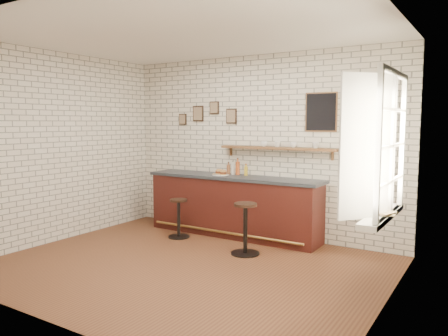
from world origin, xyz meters
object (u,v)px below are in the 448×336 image
Objects in this scene: bitters_bottle_amber at (238,168)px; bar_stool_left at (179,217)px; bitters_bottle_white at (233,169)px; bar_stool_right at (245,227)px; book_lower at (378,213)px; bar_counter at (233,205)px; ciabatta_sandwich at (221,172)px; condiment_bottle_yellow at (246,171)px; shelf_cup_a at (264,144)px; shelf_cup_d at (316,145)px; shelf_cup_b at (277,144)px; sandwich_plate at (221,175)px; book_upper at (378,211)px; bitters_bottle_brown at (229,169)px; shelf_cup_c at (294,145)px.

bitters_bottle_amber is 0.45× the size of bar_stool_left.
bitters_bottle_white reaches higher than bar_stool_right.
bar_stool_left is 2.76× the size of book_lower.
bar_counter is 11.79× the size of ciabatta_sandwich.
bar_stool_right is at bearing -61.05° from condiment_bottle_yellow.
shelf_cup_a is (0.47, 0.20, 1.04)m from bar_counter.
shelf_cup_d is at bearing -8.65° from shelf_cup_a.
bitters_bottle_white reaches higher than ciabatta_sandwich.
bitters_bottle_amber is at bearing 113.51° from shelf_cup_b.
condiment_bottle_yellow is 1.28m from shelf_cup_d.
shelf_cup_b is (0.92, 0.24, 0.48)m from ciabatta_sandwich.
sandwich_plate is at bearing -169.61° from shelf_cup_a.
book_lower is at bearing -111.14° from shelf_cup_b.
shelf_cup_a is 0.88m from shelf_cup_d.
bar_stool_right is (0.91, -0.78, -0.66)m from ciabatta_sandwich.
book_upper is (1.97, -1.69, -0.59)m from shelf_cup_b.
book_upper is (2.68, -1.49, 0.45)m from bar_counter.
bitters_bottle_white is at bearing -169.18° from shelf_cup_d.
bitters_bottle_brown is at bearing 112.68° from shelf_cup_b.
sandwich_plate is 2.57× the size of shelf_cup_a.
sandwich_plate is at bearing 180.00° from ciabatta_sandwich.
shelf_cup_a is 1.10× the size of shelf_cup_b.
shelf_cup_c reaches higher than bitters_bottle_amber.
bitters_bottle_amber is 2.82× the size of shelf_cup_d.
sandwich_plate is 0.90m from shelf_cup_a.
bar_counter is 13.14× the size of bitters_bottle_white.
shelf_cup_b reaches higher than book_upper.
bitters_bottle_amber reaches higher than ciabatta_sandwich.
sandwich_plate reaches higher than bar_counter.
book_upper is at bearing -26.56° from sandwich_plate.
bitters_bottle_amber is at bearing 180.00° from condiment_bottle_yellow.
shelf_cup_c reaches higher than bar_stool_left.
bitters_bottle_amber reaches higher than condiment_bottle_yellow.
ciabatta_sandwich is 0.35× the size of bar_stool_right.
bar_stool_right is (0.70, -0.82, -0.11)m from bar_counter.
bitters_bottle_white is (0.12, 0.19, 0.04)m from ciabatta_sandwich.
bitters_bottle_amber is (0.22, 0.19, 0.11)m from sandwich_plate.
bar_counter reaches higher than bar_stool_left.
condiment_bottle_yellow is at bearing -179.44° from shelf_cup_a.
bitters_bottle_brown is 0.18m from bitters_bottle_amber.
bitters_bottle_white is 1.44m from bar_stool_right.
shelf_cup_d is (1.35, 0.20, 1.04)m from bar_counter.
bar_stool_left is at bearing -175.42° from book_upper.
sandwich_plate is 1.06× the size of ciabatta_sandwich.
sandwich_plate is 1.21× the size of book_lower.
bar_counter is 30.44× the size of shelf_cup_d.
shelf_cup_b reaches higher than bitters_bottle_white.
condiment_bottle_yellow is 3.00m from book_upper.
bar_counter is at bearing -162.73° from shelf_cup_d.
book_lower is (2.77, -1.63, -0.17)m from bitters_bottle_white.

